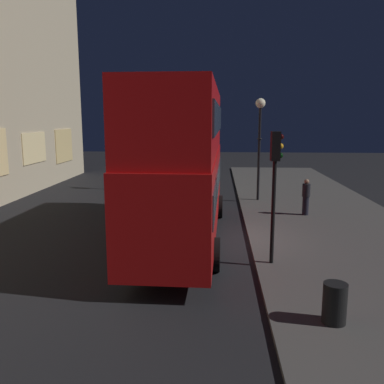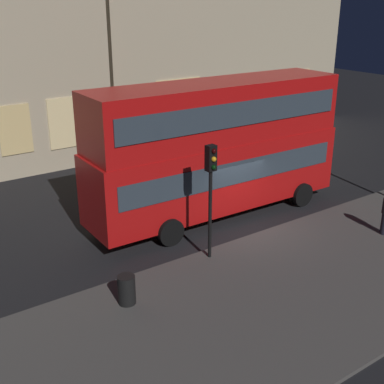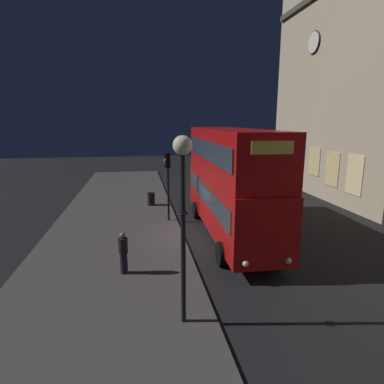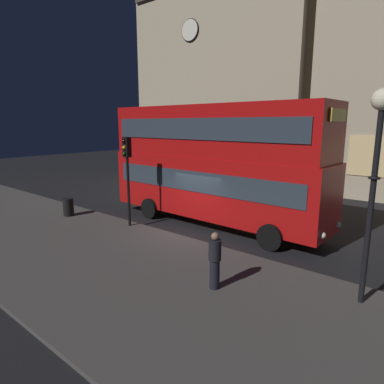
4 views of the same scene
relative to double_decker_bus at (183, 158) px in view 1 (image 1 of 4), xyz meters
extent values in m
plane|color=black|center=(0.08, -1.69, -3.04)|extent=(80.00, 80.00, 0.00)
cube|color=#423F3D|center=(0.08, -5.95, -2.98)|extent=(44.00, 7.04, 0.12)
cube|color=#F9E09E|center=(9.51, 9.80, -0.35)|extent=(3.06, 0.06, 1.82)
cube|color=#E5C67F|center=(14.29, 9.80, -0.53)|extent=(3.06, 0.06, 2.33)
cube|color=#B20F0F|center=(0.00, 0.00, -1.18)|extent=(10.86, 2.71, 2.71)
cube|color=#B20F0F|center=(0.00, 0.00, 1.30)|extent=(10.65, 2.66, 2.26)
cube|color=#2D3842|center=(0.00, 0.00, -0.85)|extent=(10.00, 2.75, 0.90)
cube|color=#2D3842|center=(0.00, 0.00, 1.41)|extent=(10.00, 2.75, 0.90)
cube|color=#F2D84C|center=(5.35, -0.11, 1.92)|extent=(0.11, 1.49, 0.44)
sphere|color=white|center=(5.44, 0.70, -2.19)|extent=(0.24, 0.24, 0.24)
sphere|color=white|center=(5.40, -0.92, -2.19)|extent=(0.24, 0.24, 0.24)
cylinder|color=black|center=(3.70, 1.22, -2.54)|extent=(1.02, 0.26, 1.01)
cylinder|color=black|center=(3.64, -1.37, -2.54)|extent=(1.02, 0.26, 1.01)
cylinder|color=black|center=(-2.95, 1.36, -2.54)|extent=(1.02, 0.26, 1.01)
cylinder|color=black|center=(-3.00, -1.23, -2.54)|extent=(1.02, 0.26, 1.01)
cylinder|color=black|center=(-2.52, -2.92, -1.37)|extent=(0.12, 0.12, 3.12)
cube|color=black|center=(-2.52, -2.92, 0.62)|extent=(0.33, 0.27, 0.85)
sphere|color=black|center=(-2.52, -3.07, 0.89)|extent=(0.17, 0.17, 0.17)
sphere|color=orange|center=(-2.52, -3.07, 0.62)|extent=(0.17, 0.17, 0.17)
sphere|color=black|center=(-2.52, -3.07, 0.35)|extent=(0.17, 0.17, 0.17)
cylinder|color=black|center=(10.37, 3.43, -1.60)|extent=(0.12, 0.12, 2.89)
cube|color=black|center=(10.37, 3.43, 0.28)|extent=(0.38, 0.33, 0.85)
sphere|color=black|center=(10.33, 3.57, 0.55)|extent=(0.17, 0.17, 0.17)
sphere|color=black|center=(10.33, 3.57, 0.28)|extent=(0.17, 0.17, 0.17)
sphere|color=green|center=(10.33, 3.57, 0.01)|extent=(0.17, 0.17, 0.17)
cylinder|color=black|center=(7.29, -3.43, -0.49)|extent=(0.14, 0.14, 4.87)
torus|color=black|center=(7.29, -3.43, 0.35)|extent=(0.28, 0.28, 0.06)
sphere|color=#F9EFC6|center=(7.29, -3.43, 2.18)|extent=(0.51, 0.51, 0.51)
cylinder|color=black|center=(3.92, -5.26, -2.50)|extent=(0.28, 0.28, 0.85)
cylinder|color=black|center=(3.92, -5.26, -1.79)|extent=(0.35, 0.35, 0.58)
sphere|color=#8C664C|center=(3.92, -5.26, -1.39)|extent=(0.22, 0.22, 0.22)
cylinder|color=black|center=(-6.17, -3.79, -2.48)|extent=(0.51, 0.51, 0.89)
camera|label=1|loc=(-14.53, -1.27, 1.42)|focal=38.26mm
camera|label=2|loc=(-11.90, -15.20, 5.45)|focal=47.47mm
camera|label=3|loc=(15.47, -4.56, 2.78)|focal=29.75mm
camera|label=4|loc=(9.00, -12.38, 1.64)|focal=31.37mm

